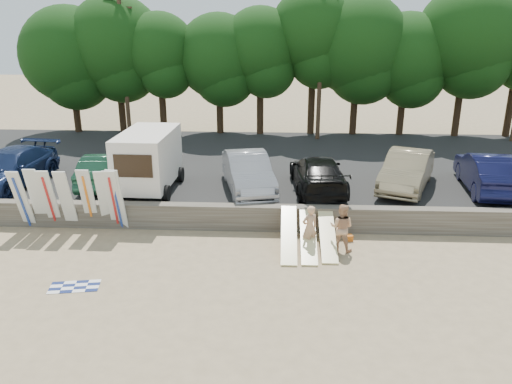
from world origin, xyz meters
TOP-DOWN VIEW (x-y plane):
  - ground at (0.00, 0.00)m, footprint 120.00×120.00m
  - seawall at (0.00, 3.00)m, footprint 44.00×0.50m
  - parking_lot at (0.00, 10.50)m, footprint 44.00×14.50m
  - treeline at (-0.09, 17.47)m, footprint 33.90×6.46m
  - utility_poles at (2.00, 16.00)m, footprint 25.80×0.26m
  - box_trailer at (-6.00, 5.49)m, footprint 2.43×4.17m
  - car_0 at (-12.38, 5.77)m, footprint 2.88×5.79m
  - car_1 at (-8.23, 6.14)m, footprint 1.91×4.53m
  - car_2 at (-1.70, 5.69)m, footprint 2.84×5.26m
  - car_3 at (1.35, 5.84)m, footprint 2.52×5.37m
  - car_4 at (5.28, 6.36)m, footprint 3.50×5.28m
  - car_5 at (8.70, 6.16)m, footprint 2.36×5.32m
  - surfboard_upright_0 at (-10.20, 2.46)m, footprint 0.54×0.83m
  - surfboard_upright_1 at (-9.66, 2.61)m, footprint 0.51×0.68m
  - surfboard_upright_2 at (-9.14, 2.55)m, footprint 0.51×0.78m
  - surfboard_upright_3 at (-8.46, 2.51)m, footprint 0.51×0.78m
  - surfboard_upright_4 at (-7.66, 2.63)m, footprint 0.51×0.67m
  - surfboard_upright_5 at (-6.98, 2.60)m, footprint 0.57×0.82m
  - surfboard_upright_6 at (-6.50, 2.57)m, footprint 0.59×0.66m
  - surfboard_upright_7 at (-6.63, 2.56)m, footprint 0.50×0.69m
  - surfboard_low_0 at (0.06, 1.32)m, footprint 0.56×2.83m
  - surfboard_low_1 at (0.75, 1.38)m, footprint 0.56×2.88m
  - surfboard_low_2 at (1.45, 1.55)m, footprint 0.56×2.88m
  - beachgoer_a at (0.78, 1.33)m, footprint 0.72×0.63m
  - beachgoer_b at (1.90, 1.30)m, footprint 1.01×0.90m
  - cooler at (0.86, 2.13)m, footprint 0.41×0.34m
  - gear_bag at (2.29, 2.12)m, footprint 0.35×0.31m
  - beach_towel at (-6.57, -1.76)m, footprint 1.73×1.73m

SIDE VIEW (x-z plane):
  - ground at x=0.00m, z-range 0.00..0.00m
  - beach_towel at x=-6.57m, z-range 0.01..0.01m
  - gear_bag at x=2.29m, z-range 0.00..0.22m
  - cooler at x=0.86m, z-range 0.00..0.32m
  - parking_lot at x=0.00m, z-range 0.00..0.70m
  - surfboard_low_2 at x=1.45m, z-range 0.00..0.99m
  - surfboard_low_1 at x=0.75m, z-range 0.00..0.99m
  - seawall at x=0.00m, z-range 0.00..1.00m
  - surfboard_low_0 at x=0.06m, z-range 0.00..1.12m
  - beachgoer_a at x=0.78m, z-range 0.00..1.65m
  - beachgoer_b at x=1.90m, z-range 0.00..1.74m
  - surfboard_upright_0 at x=-10.20m, z-range 0.00..2.51m
  - surfboard_upright_5 at x=-6.98m, z-range 0.00..2.51m
  - surfboard_upright_3 at x=-8.46m, z-range 0.00..2.52m
  - surfboard_upright_2 at x=-9.14m, z-range 0.00..2.52m
  - surfboard_upright_7 at x=-6.63m, z-range 0.00..2.54m
  - surfboard_upright_1 at x=-9.66m, z-range 0.00..2.54m
  - surfboard_upright_4 at x=-7.66m, z-range 0.00..2.54m
  - surfboard_upright_6 at x=-6.50m, z-range 0.00..2.56m
  - car_1 at x=-8.23m, z-range 0.70..2.16m
  - car_3 at x=1.35m, z-range 0.70..2.22m
  - car_0 at x=-12.38m, z-range 0.70..2.32m
  - car_4 at x=5.28m, z-range 0.70..2.34m
  - car_2 at x=-1.70m, z-range 0.70..2.35m
  - car_5 at x=8.70m, z-range 0.70..2.40m
  - box_trailer at x=-6.00m, z-range 0.86..3.47m
  - utility_poles at x=2.00m, z-range 0.93..9.93m
  - treeline at x=-0.09m, z-range 1.66..10.92m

